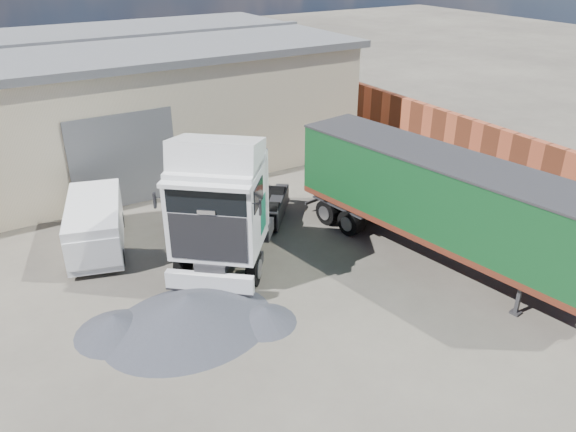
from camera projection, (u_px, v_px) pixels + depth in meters
ground at (315, 321)px, 15.16m from camera, size 120.00×120.00×0.00m
brick_boundary_wall at (458, 143)px, 24.56m from camera, size 0.35×26.00×2.50m
tractor_unit at (226, 208)px, 17.20m from camera, size 6.09×6.60×4.45m
box_trailer at (440, 198)px, 17.31m from camera, size 3.79×10.62×3.46m
panel_van at (95, 228)px, 18.24m from camera, size 2.68×4.31×1.64m
gravel_heap at (185, 312)px, 14.78m from camera, size 5.60×4.86×0.97m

